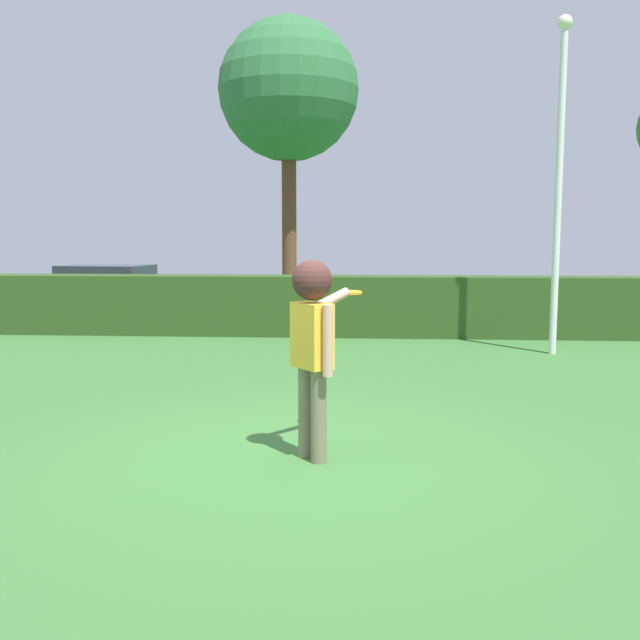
# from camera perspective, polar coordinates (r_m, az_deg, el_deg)

# --- Properties ---
(ground_plane) EXTENTS (60.00, 60.00, 0.00)m
(ground_plane) POSITION_cam_1_polar(r_m,az_deg,el_deg) (6.63, -2.02, -10.82)
(ground_plane) COLOR #396F32
(person) EXTENTS (0.53, 0.82, 1.80)m
(person) POSITION_cam_1_polar(r_m,az_deg,el_deg) (6.25, -0.57, -0.95)
(person) COLOR #766F56
(person) RESTS_ON ground
(frisbee) EXTENTS (0.23, 0.23, 0.03)m
(frisbee) POSITION_cam_1_polar(r_m,az_deg,el_deg) (6.96, 2.48, 2.23)
(frisbee) COLOR orange
(lamppost) EXTENTS (0.24, 0.24, 5.59)m
(lamppost) POSITION_cam_1_polar(r_m,az_deg,el_deg) (12.69, 18.73, 11.41)
(lamppost) COLOR silver
(lamppost) RESTS_ON ground
(hedge_row) EXTENTS (25.37, 0.90, 1.21)m
(hedge_row) POSITION_cam_1_polar(r_m,az_deg,el_deg) (14.36, 1.33, 1.16)
(hedge_row) COLOR #2D4B1D
(hedge_row) RESTS_ON ground
(parked_car_green) EXTENTS (4.38, 2.23, 1.25)m
(parked_car_green) POSITION_cam_1_polar(r_m,az_deg,el_deg) (19.62, -16.82, 2.62)
(parked_car_green) COLOR #1E6633
(parked_car_green) RESTS_ON ground
(maple_tree) EXTENTS (3.87, 3.87, 7.95)m
(maple_tree) POSITION_cam_1_polar(r_m,az_deg,el_deg) (20.46, -2.55, 17.90)
(maple_tree) COLOR brown
(maple_tree) RESTS_ON ground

